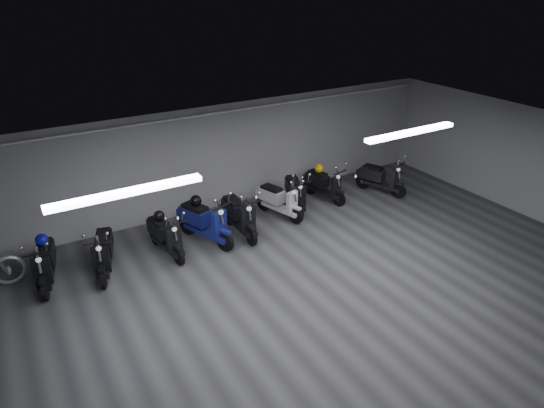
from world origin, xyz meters
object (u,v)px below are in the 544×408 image
scooter_7 (296,188)px  scooter_8 (325,180)px  scooter_3 (165,230)px  scooter_0 (43,257)px  scooter_1 (102,246)px  scooter_9 (382,173)px  helmet_1 (196,201)px  helmet_2 (42,240)px  helmet_3 (319,168)px  scooter_4 (204,216)px  helmet_0 (159,216)px  scooter_6 (280,195)px  scooter_5 (239,210)px

scooter_7 → scooter_8: (1.01, 0.08, -0.02)m
scooter_7 → scooter_3: bearing=-153.9°
scooter_0 → scooter_1: size_ratio=1.00×
scooter_0 → scooter_8: size_ratio=1.03×
scooter_9 → helmet_1: bearing=156.0°
scooter_0 → helmet_2: scooter_0 is taller
helmet_2 → helmet_3: helmet_2 is taller
scooter_4 → scooter_8: scooter_4 is taller
scooter_7 → scooter_8: size_ratio=1.03×
scooter_4 → helmet_3: size_ratio=7.54×
scooter_3 → helmet_3: (4.74, 0.75, 0.26)m
scooter_7 → scooter_9: size_ratio=1.01×
scooter_8 → scooter_9: size_ratio=0.98×
helmet_2 → helmet_3: bearing=3.0°
helmet_0 → helmet_1: (0.92, 0.07, 0.12)m
helmet_1 → scooter_4: bearing=-69.4°
helmet_0 → helmet_3: 4.80m
scooter_9 → scooter_6: bearing=154.6°
helmet_1 → helmet_3: 3.88m
scooter_9 → scooter_0: bearing=157.8°
scooter_4 → helmet_2: scooter_4 is taller
scooter_4 → helmet_1: scooter_4 is taller
scooter_8 → helmet_2: size_ratio=6.45×
helmet_3 → helmet_2: bearing=-177.0°
scooter_0 → helmet_3: size_ratio=6.72×
scooter_1 → helmet_0: 1.38m
scooter_1 → scooter_9: scooter_1 is taller
scooter_3 → helmet_2: (-2.43, 0.38, 0.29)m
scooter_7 → scooter_5: bearing=-147.0°
helmet_2 → helmet_1: bearing=-1.4°
scooter_6 → helmet_1: size_ratio=6.22×
scooter_5 → scooter_3: bearing=179.6°
scooter_7 → scooter_9: 2.71m
scooter_5 → helmet_2: 4.30m
scooter_3 → scooter_5: scooter_5 is taller
scooter_0 → scooter_6: (5.64, 0.12, -0.01)m
helmet_0 → scooter_4: bearing=-10.1°
scooter_7 → helmet_1: size_ratio=6.25×
scooter_0 → scooter_5: (4.33, -0.17, 0.04)m
scooter_5 → helmet_0: 1.91m
helmet_1 → helmet_2: helmet_1 is taller
scooter_7 → scooter_4: bearing=-152.5°
scooter_4 → helmet_0: bearing=149.3°
scooter_1 → helmet_3: scooter_1 is taller
scooter_6 → scooter_8: 1.64m
scooter_3 → scooter_8: bearing=-1.7°
scooter_8 → scooter_9: 1.74m
scooter_5 → helmet_1: (-0.96, 0.32, 0.34)m
scooter_3 → helmet_3: bearing=1.0°
scooter_7 → helmet_0: size_ratio=6.91×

